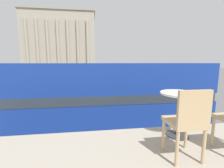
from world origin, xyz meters
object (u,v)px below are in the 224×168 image
at_px(plaza_building_left, 61,45).
at_px(car_silver, 50,89).
at_px(cafe_chair_0, 187,120).
at_px(traffic_light_near, 75,86).
at_px(double_decker_bus, 104,98).
at_px(pedestrian_white, 150,81).
at_px(traffic_light_mid, 105,75).
at_px(pedestrian_black, 67,86).
at_px(pedestrian_olive, 77,85).
at_px(car_navy, 153,89).
at_px(traffic_light_far, 124,74).
at_px(cafe_dining_table, 179,104).

height_order(plaza_building_left, car_silver, plaza_building_left).
relative_size(cafe_chair_0, traffic_light_near, 0.26).
height_order(double_decker_bus, pedestrian_white, double_decker_bus).
bearing_deg(pedestrian_white, traffic_light_mid, -98.56).
relative_size(pedestrian_black, pedestrian_white, 0.97).
height_order(cafe_chair_0, car_silver, cafe_chair_0).
relative_size(double_decker_bus, pedestrian_olive, 6.45).
xyz_separation_m(cafe_chair_0, car_navy, (7.05, 17.55, -2.95)).
bearing_deg(pedestrian_olive, cafe_chair_0, -66.04).
bearing_deg(pedestrian_olive, double_decker_bus, -63.86).
distance_m(traffic_light_near, traffic_light_far, 15.61).
bearing_deg(pedestrian_olive, traffic_light_far, 47.53).
relative_size(plaza_building_left, pedestrian_black, 14.33).
height_order(traffic_light_mid, car_silver, traffic_light_mid).
distance_m(cafe_chair_0, pedestrian_black, 21.53).
height_order(cafe_chair_0, pedestrian_black, cafe_chair_0).
xyz_separation_m(car_silver, pedestrian_black, (2.11, 1.33, 0.22)).
height_order(cafe_dining_table, plaza_building_left, plaza_building_left).
bearing_deg(car_navy, plaza_building_left, -21.64).
distance_m(plaza_building_left, traffic_light_mid, 36.75).
xyz_separation_m(cafe_dining_table, plaza_building_left, (-11.57, 52.05, 6.58)).
bearing_deg(traffic_light_near, car_silver, 117.97).
relative_size(double_decker_bus, pedestrian_white, 6.89).
bearing_deg(plaza_building_left, cafe_chair_0, -77.87).
distance_m(traffic_light_mid, pedestrian_white, 9.79).
xyz_separation_m(double_decker_bus, traffic_light_far, (5.14, 18.80, -0.17)).
relative_size(pedestrian_olive, pedestrian_white, 1.07).
bearing_deg(pedestrian_white, car_silver, -114.13).
distance_m(plaza_building_left, traffic_light_near, 42.91).
distance_m(cafe_dining_table, cafe_chair_0, 0.65).
bearing_deg(pedestrian_olive, traffic_light_near, -70.83).
height_order(plaza_building_left, traffic_light_near, plaza_building_left).
relative_size(cafe_chair_0, traffic_light_mid, 0.23).
bearing_deg(pedestrian_black, cafe_chair_0, 122.32).
bearing_deg(car_navy, cafe_chair_0, 108.84).
distance_m(cafe_chair_0, plaza_building_left, 54.25).
bearing_deg(traffic_light_mid, plaza_building_left, 109.52).
bearing_deg(traffic_light_near, pedestrian_white, 46.43).
relative_size(double_decker_bus, car_navy, 2.73).
xyz_separation_m(traffic_light_near, car_navy, (9.64, 6.16, -1.64)).
bearing_deg(double_decker_bus, car_silver, 118.35).
distance_m(double_decker_bus, traffic_light_far, 19.49).
xyz_separation_m(plaza_building_left, pedestrian_black, (6.53, -31.83, -9.33)).
relative_size(traffic_light_far, pedestrian_black, 2.08).
xyz_separation_m(cafe_chair_0, plaza_building_left, (-11.31, 52.65, 6.60)).
bearing_deg(pedestrian_olive, traffic_light_mid, -4.17).
bearing_deg(cafe_chair_0, traffic_light_far, 82.81).
bearing_deg(pedestrian_black, traffic_light_mid, 178.99).
height_order(cafe_dining_table, cafe_chair_0, cafe_chair_0).
bearing_deg(plaza_building_left, pedestrian_black, -78.41).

